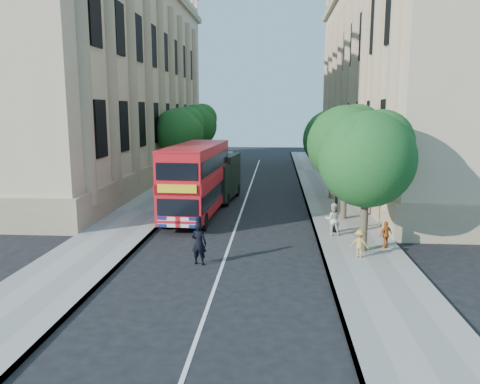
% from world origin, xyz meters
% --- Properties ---
extents(ground, '(120.00, 120.00, 0.00)m').
position_xyz_m(ground, '(0.00, 0.00, 0.00)').
color(ground, black).
rests_on(ground, ground).
extents(pavement_right, '(3.50, 80.00, 0.12)m').
position_xyz_m(pavement_right, '(5.75, 10.00, 0.06)').
color(pavement_right, gray).
rests_on(pavement_right, ground).
extents(pavement_left, '(3.50, 80.00, 0.12)m').
position_xyz_m(pavement_left, '(-5.75, 10.00, 0.06)').
color(pavement_left, gray).
rests_on(pavement_left, ground).
extents(building_right, '(12.00, 38.00, 18.00)m').
position_xyz_m(building_right, '(13.80, 24.00, 9.00)').
color(building_right, tan).
rests_on(building_right, ground).
extents(building_left, '(12.00, 38.00, 18.00)m').
position_xyz_m(building_left, '(-13.80, 24.00, 9.00)').
color(building_left, tan).
rests_on(building_left, ground).
extents(tree_right_near, '(4.00, 4.00, 6.08)m').
position_xyz_m(tree_right_near, '(5.84, 3.03, 4.25)').
color(tree_right_near, '#473828').
rests_on(tree_right_near, ground).
extents(tree_right_mid, '(4.20, 4.20, 6.37)m').
position_xyz_m(tree_right_mid, '(5.84, 9.03, 4.45)').
color(tree_right_mid, '#473828').
rests_on(tree_right_mid, ground).
extents(tree_right_far, '(4.00, 4.00, 6.15)m').
position_xyz_m(tree_right_far, '(5.84, 15.03, 4.31)').
color(tree_right_far, '#473828').
rests_on(tree_right_far, ground).
extents(tree_left_far, '(4.00, 4.00, 6.30)m').
position_xyz_m(tree_left_far, '(-5.96, 22.03, 4.44)').
color(tree_left_far, '#473828').
rests_on(tree_left_far, ground).
extents(tree_left_back, '(4.20, 4.20, 6.65)m').
position_xyz_m(tree_left_back, '(-5.96, 30.03, 4.71)').
color(tree_left_back, '#473828').
rests_on(tree_left_back, ground).
extents(lamp_post, '(0.32, 0.32, 5.16)m').
position_xyz_m(lamp_post, '(5.00, 6.00, 2.51)').
color(lamp_post, black).
rests_on(lamp_post, pavement_right).
extents(double_decker_bus, '(2.74, 8.83, 4.03)m').
position_xyz_m(double_decker_bus, '(-2.44, 9.43, 2.23)').
color(double_decker_bus, red).
rests_on(double_decker_bus, ground).
extents(box_van, '(2.68, 5.49, 3.03)m').
position_xyz_m(box_van, '(-1.83, 14.20, 1.48)').
color(box_van, black).
rests_on(box_van, ground).
extents(police_constable, '(0.70, 0.54, 1.71)m').
position_xyz_m(police_constable, '(-0.93, 1.00, 0.86)').
color(police_constable, black).
rests_on(police_constable, ground).
extents(woman_pedestrian, '(0.76, 0.60, 1.55)m').
position_xyz_m(woman_pedestrian, '(4.80, 5.42, 0.90)').
color(woman_pedestrian, silver).
rests_on(woman_pedestrian, pavement_right).
extents(child_a, '(0.74, 0.64, 1.19)m').
position_xyz_m(child_a, '(6.84, 3.46, 0.72)').
color(child_a, '#C76123').
rests_on(child_a, pavement_right).
extents(child_b, '(0.81, 0.57, 1.15)m').
position_xyz_m(child_b, '(5.48, 2.04, 0.69)').
color(child_b, gold).
rests_on(child_b, pavement_right).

